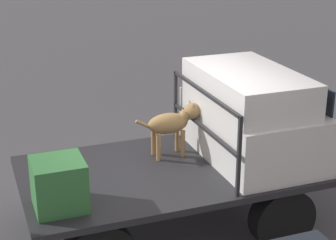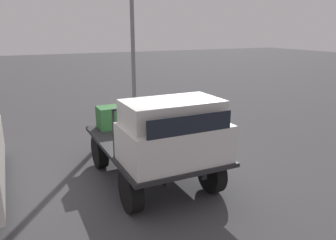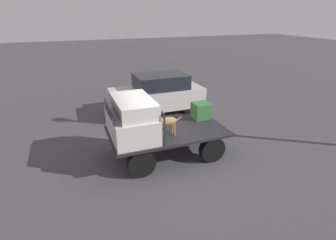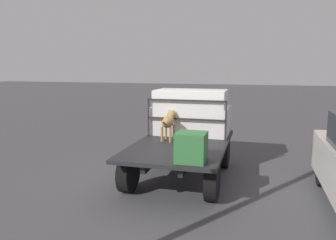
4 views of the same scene
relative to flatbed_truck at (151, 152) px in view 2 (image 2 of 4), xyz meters
The scene contains 6 objects.
ground_plane 0.61m from the flatbed_truck, ahead, with size 80.00×80.00×0.00m, color #474749.
flatbed_truck is the anchor object (origin of this frame).
truck_cab 1.36m from the flatbed_truck, ahead, with size 1.23×1.95×1.15m.
truck_headboard 0.98m from the flatbed_truck, ahead, with size 0.04×1.95×0.95m.
dog 0.81m from the flatbed_truck, 59.31° to the left, with size 0.93×0.27×0.71m.
cargo_crate 1.61m from the flatbed_truck, 160.12° to the right, with size 0.54×0.54×0.54m.
Camera 2 is at (6.29, -2.62, 3.26)m, focal length 35.00 mm.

